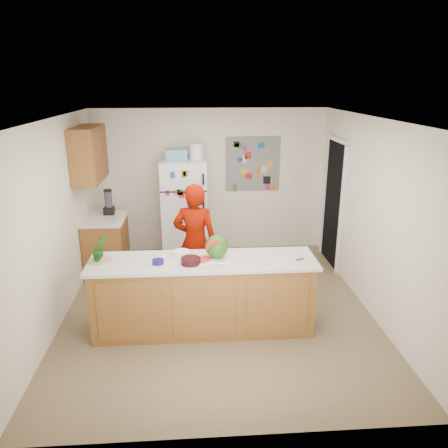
{
  "coord_description": "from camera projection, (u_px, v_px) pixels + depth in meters",
  "views": [
    {
      "loc": [
        -0.29,
        -5.25,
        2.92
      ],
      "look_at": [
        0.1,
        0.2,
        1.13
      ],
      "focal_mm": 35.0,
      "sensor_mm": 36.0,
      "label": 1
    }
  ],
  "objects": [
    {
      "name": "wall_left",
      "position": [
        55.0,
        224.0,
        5.38
      ],
      "size": [
        0.02,
        4.5,
        2.5
      ],
      "primitive_type": "cube",
      "color": "beige",
      "rests_on": "ground"
    },
    {
      "name": "wall_back",
      "position": [
        210.0,
        181.0,
        7.66
      ],
      "size": [
        4.0,
        0.02,
        2.5
      ],
      "primitive_type": "cube",
      "color": "beige",
      "rests_on": "ground"
    },
    {
      "name": "wall_right",
      "position": [
        372.0,
        217.0,
        5.65
      ],
      "size": [
        0.02,
        4.5,
        2.5
      ],
      "primitive_type": "cube",
      "color": "beige",
      "rests_on": "ground"
    },
    {
      "name": "ceiling",
      "position": [
        217.0,
        118.0,
        5.12
      ],
      "size": [
        4.0,
        4.5,
        0.02
      ],
      "primitive_type": "cube",
      "color": "white",
      "rests_on": "wall_back"
    },
    {
      "name": "side_counter_base",
      "position": [
        107.0,
        246.0,
        6.93
      ],
      "size": [
        0.6,
        0.8,
        0.86
      ],
      "primitive_type": "cube",
      "color": "brown",
      "rests_on": "floor"
    },
    {
      "name": "side_counter_top",
      "position": [
        104.0,
        219.0,
        6.79
      ],
      "size": [
        0.64,
        0.84,
        0.04
      ],
      "primitive_type": "cube",
      "color": "silver",
      "rests_on": "side_counter_base"
    },
    {
      "name": "peninsula_base",
      "position": [
        203.0,
        297.0,
        5.28
      ],
      "size": [
        2.6,
        0.62,
        0.88
      ],
      "primitive_type": "cube",
      "color": "brown",
      "rests_on": "floor"
    },
    {
      "name": "potted_plant",
      "position": [
        99.0,
        248.0,
        5.05
      ],
      "size": [
        0.22,
        0.21,
        0.32
      ],
      "primitive_type": "imported",
      "rotation": [
        0.0,
        0.0,
        0.49
      ],
      "color": "#17400C",
      "rests_on": "peninsula_top"
    },
    {
      "name": "fridge_top_bin",
      "position": [
        177.0,
        154.0,
        7.09
      ],
      "size": [
        0.35,
        0.28,
        0.18
      ],
      "primitive_type": "cube",
      "color": "#5999B2",
      "rests_on": "refrigerator"
    },
    {
      "name": "upper_cabinets",
      "position": [
        89.0,
        154.0,
        6.42
      ],
      "size": [
        0.35,
        1.0,
        0.8
      ],
      "primitive_type": "cube",
      "color": "brown",
      "rests_on": "wall_left"
    },
    {
      "name": "refrigerator",
      "position": [
        185.0,
        210.0,
        7.39
      ],
      "size": [
        0.75,
        0.7,
        1.7
      ],
      "primitive_type": "cube",
      "color": "silver",
      "rests_on": "floor"
    },
    {
      "name": "cutting_board",
      "position": [
        212.0,
        258.0,
        5.16
      ],
      "size": [
        0.47,
        0.39,
        0.01
      ],
      "primitive_type": "cube",
      "rotation": [
        0.0,
        0.0,
        0.17
      ],
      "color": "silver",
      "rests_on": "peninsula_top"
    },
    {
      "name": "blender_appliance",
      "position": [
        109.0,
        203.0,
        6.91
      ],
      "size": [
        0.12,
        0.12,
        0.38
      ],
      "primitive_type": "cylinder",
      "color": "black",
      "rests_on": "side_counter_top"
    },
    {
      "name": "cobalt_bowl",
      "position": [
        158.0,
        262.0,
        5.02
      ],
      "size": [
        0.17,
        0.17,
        0.05
      ],
      "primitive_type": "cylinder",
      "rotation": [
        0.0,
        0.0,
        -0.28
      ],
      "color": "navy",
      "rests_on": "peninsula_top"
    },
    {
      "name": "person",
      "position": [
        195.0,
        242.0,
        5.96
      ],
      "size": [
        0.66,
        0.49,
        1.65
      ],
      "primitive_type": "imported",
      "rotation": [
        0.0,
        0.0,
        2.97
      ],
      "color": "#760C00",
      "rests_on": "floor"
    },
    {
      "name": "white_bowl",
      "position": [
        181.0,
        253.0,
        5.25
      ],
      "size": [
        0.23,
        0.23,
        0.06
      ],
      "primitive_type": "cylinder",
      "rotation": [
        0.0,
        0.0,
        -0.12
      ],
      "color": "white",
      "rests_on": "peninsula_top"
    },
    {
      "name": "peninsula_top",
      "position": [
        203.0,
        262.0,
        5.14
      ],
      "size": [
        2.68,
        0.7,
        0.04
      ],
      "primitive_type": "cube",
      "color": "silver",
      "rests_on": "peninsula_base"
    },
    {
      "name": "doorway",
      "position": [
        334.0,
        204.0,
        7.1
      ],
      "size": [
        0.03,
        0.85,
        2.04
      ],
      "primitive_type": "cube",
      "color": "black",
      "rests_on": "ground"
    },
    {
      "name": "paper_towel",
      "position": [
        208.0,
        260.0,
        5.1
      ],
      "size": [
        0.17,
        0.15,
        0.02
      ],
      "primitive_type": "cube",
      "rotation": [
        0.0,
        0.0,
        -0.05
      ],
      "color": "white",
      "rests_on": "peninsula_top"
    },
    {
      "name": "watermelon",
      "position": [
        217.0,
        246.0,
        5.14
      ],
      "size": [
        0.28,
        0.28,
        0.28
      ],
      "primitive_type": "sphere",
      "color": "#325F12",
      "rests_on": "cutting_board"
    },
    {
      "name": "floor",
      "position": [
        218.0,
        309.0,
        5.91
      ],
      "size": [
        4.0,
        4.5,
        0.02
      ],
      "primitive_type": "cube",
      "color": "brown",
      "rests_on": "ground"
    },
    {
      "name": "watermelon_slice",
      "position": [
        203.0,
        259.0,
        5.1
      ],
      "size": [
        0.18,
        0.18,
        0.02
      ],
      "primitive_type": "cylinder",
      "color": "red",
      "rests_on": "cutting_board"
    },
    {
      "name": "plate",
      "position": [
        100.0,
        260.0,
        5.1
      ],
      "size": [
        0.35,
        0.35,
        0.02
      ],
      "primitive_type": "cylinder",
      "rotation": [
        0.0,
        0.0,
        -0.39
      ],
      "color": "#C3AE98",
      "rests_on": "peninsula_top"
    },
    {
      "name": "photo_collage",
      "position": [
        253.0,
        164.0,
        7.59
      ],
      "size": [
        0.95,
        0.01,
        0.95
      ],
      "primitive_type": "cube",
      "color": "slate",
      "rests_on": "wall_back"
    },
    {
      "name": "cherry_bowl",
      "position": [
        191.0,
        261.0,
        5.02
      ],
      "size": [
        0.3,
        0.3,
        0.07
      ],
      "primitive_type": "cylinder",
      "rotation": [
        0.0,
        0.0,
        0.39
      ],
      "color": "black",
      "rests_on": "peninsula_top"
    },
    {
      "name": "keys",
      "position": [
        300.0,
        259.0,
        5.13
      ],
      "size": [
        0.11,
        0.08,
        0.01
      ],
      "primitive_type": "cube",
      "rotation": [
        0.0,
        0.0,
        0.39
      ],
      "color": "gray",
      "rests_on": "peninsula_top"
    }
  ]
}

